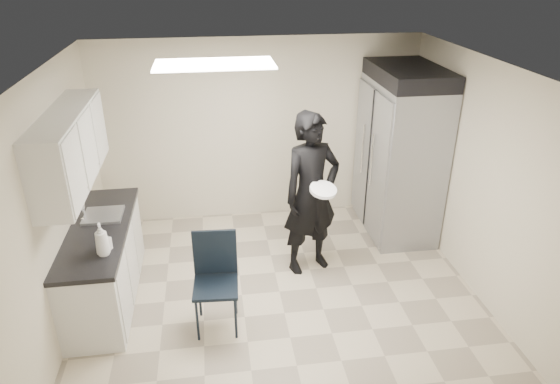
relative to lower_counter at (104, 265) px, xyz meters
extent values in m
plane|color=#B8AB90|center=(1.95, -0.20, -0.43)|extent=(4.50, 4.50, 0.00)
plane|color=silver|center=(1.95, -0.20, 2.17)|extent=(4.50, 4.50, 0.00)
plane|color=beige|center=(1.95, 1.80, 0.87)|extent=(4.50, 0.00, 4.50)
plane|color=beige|center=(-0.30, -0.20, 0.87)|extent=(0.00, 4.00, 4.00)
plane|color=beige|center=(4.20, -0.20, 0.87)|extent=(0.00, 4.00, 4.00)
cube|color=white|center=(1.35, 0.20, 2.14)|extent=(1.20, 0.60, 0.02)
cube|color=silver|center=(0.00, 0.00, 0.00)|extent=(0.60, 1.90, 0.86)
cube|color=black|center=(0.00, 0.00, 0.46)|extent=(0.64, 1.95, 0.05)
cube|color=gray|center=(0.02, 0.25, 0.44)|extent=(0.42, 0.40, 0.14)
cylinder|color=silver|center=(-0.18, 0.25, 0.59)|extent=(0.02, 0.02, 0.24)
cube|color=silver|center=(-0.13, 0.00, 1.40)|extent=(0.35, 1.80, 0.75)
cube|color=black|center=(-0.19, 1.15, 1.19)|extent=(0.22, 0.30, 0.35)
cube|color=yellow|center=(-0.29, -0.10, 0.79)|extent=(0.00, 0.12, 0.07)
cube|color=yellow|center=(-0.29, 0.10, 0.75)|extent=(0.00, 0.12, 0.07)
cube|color=gray|center=(3.78, 1.07, 0.62)|extent=(0.80, 1.35, 2.10)
cube|color=black|center=(3.78, 1.07, 1.77)|extent=(0.80, 1.35, 0.20)
cube|color=black|center=(1.22, -0.69, 0.08)|extent=(0.48, 0.48, 1.02)
imported|color=black|center=(2.40, 0.28, 0.57)|extent=(0.86, 0.71, 2.01)
cylinder|color=white|center=(2.48, 0.04, 0.74)|extent=(0.39, 0.39, 0.04)
imported|color=white|center=(0.16, -0.56, 0.65)|extent=(0.15, 0.15, 0.34)
imported|color=#B9B8C5|center=(0.17, -0.47, 0.58)|extent=(0.12, 0.13, 0.20)
camera|label=1|loc=(1.27, -4.90, 3.15)|focal=32.00mm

